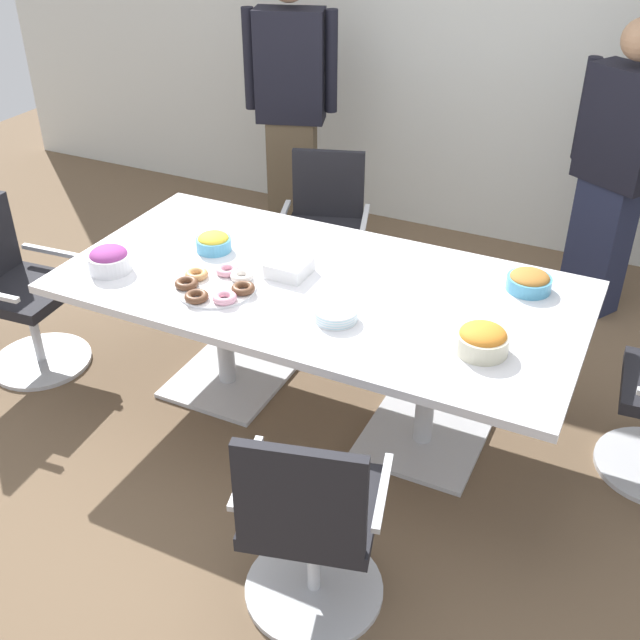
# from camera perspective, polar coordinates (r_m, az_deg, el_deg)

# --- Properties ---
(ground_plane) EXTENTS (10.00, 10.00, 0.01)m
(ground_plane) POSITION_cam_1_polar(r_m,az_deg,el_deg) (3.97, 0.00, -6.78)
(ground_plane) COLOR brown
(back_wall) EXTENTS (8.00, 0.10, 2.80)m
(back_wall) POSITION_cam_1_polar(r_m,az_deg,el_deg) (5.46, 11.74, 20.07)
(back_wall) COLOR silver
(back_wall) RESTS_ON ground
(conference_table) EXTENTS (2.40, 1.20, 0.75)m
(conference_table) POSITION_cam_1_polar(r_m,az_deg,el_deg) (3.61, 0.00, 1.01)
(conference_table) COLOR silver
(conference_table) RESTS_ON ground
(office_chair_0) EXTENTS (0.68, 0.68, 0.91)m
(office_chair_0) POSITION_cam_1_polar(r_m,az_deg,el_deg) (4.73, 0.37, 6.05)
(office_chair_0) COLOR silver
(office_chair_0) RESTS_ON ground
(office_chair_1) EXTENTS (0.58, 0.58, 0.91)m
(office_chair_1) POSITION_cam_1_polar(r_m,az_deg,el_deg) (4.40, -21.37, 1.50)
(office_chair_1) COLOR silver
(office_chair_1) RESTS_ON ground
(office_chair_2) EXTENTS (0.66, 0.66, 0.91)m
(office_chair_2) POSITION_cam_1_polar(r_m,az_deg,el_deg) (2.84, -0.71, -15.14)
(office_chair_2) COLOR silver
(office_chair_2) RESTS_ON ground
(person_standing_0) EXTENTS (0.60, 0.35, 1.87)m
(person_standing_0) POSITION_cam_1_polar(r_m,az_deg,el_deg) (5.26, -2.16, 15.54)
(person_standing_0) COLOR brown
(person_standing_0) RESTS_ON ground
(person_standing_1) EXTENTS (0.57, 0.41, 1.71)m
(person_standing_1) POSITION_cam_1_polar(r_m,az_deg,el_deg) (4.74, 20.99, 10.35)
(person_standing_1) COLOR #232842
(person_standing_1) RESTS_ON ground
(snack_bowl_pretzels) EXTENTS (0.20, 0.20, 0.09)m
(snack_bowl_pretzels) POSITION_cam_1_polar(r_m,az_deg,el_deg) (3.60, 15.24, 2.80)
(snack_bowl_pretzels) COLOR #4C9EC6
(snack_bowl_pretzels) RESTS_ON conference_table
(snack_bowl_chips_orange) EXTENTS (0.21, 0.21, 0.12)m
(snack_bowl_chips_orange) POSITION_cam_1_polar(r_m,az_deg,el_deg) (3.11, 11.94, -1.42)
(snack_bowl_chips_orange) COLOR beige
(snack_bowl_chips_orange) RESTS_ON conference_table
(snack_bowl_candy_mix) EXTENTS (0.20, 0.20, 0.12)m
(snack_bowl_candy_mix) POSITION_cam_1_polar(r_m,az_deg,el_deg) (3.76, -15.35, 4.36)
(snack_bowl_candy_mix) COLOR white
(snack_bowl_candy_mix) RESTS_ON conference_table
(snack_bowl_chips_yellow) EXTENTS (0.17, 0.17, 0.09)m
(snack_bowl_chips_yellow) POSITION_cam_1_polar(r_m,az_deg,el_deg) (3.86, -7.89, 5.75)
(snack_bowl_chips_yellow) COLOR #4C9EC6
(snack_bowl_chips_yellow) RESTS_ON conference_table
(donut_platter) EXTENTS (0.37, 0.37, 0.04)m
(donut_platter) POSITION_cam_1_polar(r_m,az_deg,el_deg) (3.52, -7.67, 2.57)
(donut_platter) COLOR white
(donut_platter) RESTS_ON conference_table
(plate_stack) EXTENTS (0.19, 0.19, 0.05)m
(plate_stack) POSITION_cam_1_polar(r_m,az_deg,el_deg) (3.26, 1.18, 0.43)
(plate_stack) COLOR white
(plate_stack) RESTS_ON conference_table
(napkin_pile) EXTENTS (0.18, 0.18, 0.07)m
(napkin_pile) POSITION_cam_1_polar(r_m,az_deg,el_deg) (3.61, -2.30, 3.90)
(napkin_pile) COLOR white
(napkin_pile) RESTS_ON conference_table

